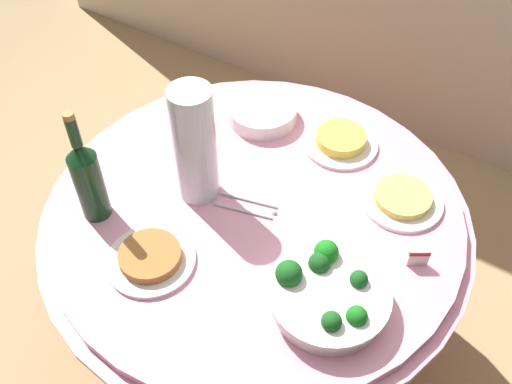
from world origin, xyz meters
TOP-DOWN VIEW (x-y plane):
  - ground_plane at (0.00, 0.00)m, footprint 6.00×6.00m
  - buffet_table at (0.00, 0.00)m, footprint 1.16×1.16m
  - broccoli_bowl at (0.30, -0.17)m, footprint 0.28×0.28m
  - plate_stack at (-0.17, 0.31)m, footprint 0.21×0.21m
  - wine_bottle at (-0.34, -0.25)m, footprint 0.07×0.07m
  - decorative_fruit_vase at (-0.16, -0.04)m, footprint 0.11×0.11m
  - serving_tongs at (-0.01, -0.02)m, footprint 0.17×0.08m
  - food_plate_peanuts at (-0.12, -0.30)m, footprint 0.22×0.22m
  - food_plate_noodles at (0.32, 0.22)m, footprint 0.22×0.22m
  - food_plate_fried_egg at (0.08, 0.33)m, footprint 0.22×0.22m
  - label_placard_front at (0.43, 0.05)m, footprint 0.05×0.03m

SIDE VIEW (x-z plane):
  - ground_plane at x=0.00m, z-range 0.00..0.00m
  - buffet_table at x=0.00m, z-range 0.01..0.75m
  - serving_tongs at x=-0.01m, z-range 0.74..0.75m
  - food_plate_noodles at x=0.32m, z-range 0.74..0.77m
  - food_plate_peanuts at x=-0.12m, z-range 0.74..0.77m
  - food_plate_fried_egg at x=0.08m, z-range 0.74..0.78m
  - plate_stack at x=-0.17m, z-range 0.74..0.79m
  - label_placard_front at x=0.43m, z-range 0.74..0.80m
  - broccoli_bowl at x=0.30m, z-range 0.73..0.83m
  - wine_bottle at x=-0.34m, z-range 0.70..1.04m
  - decorative_fruit_vase at x=-0.16m, z-range 0.73..1.07m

